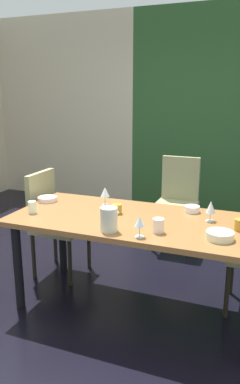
% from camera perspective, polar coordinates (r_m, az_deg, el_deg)
% --- Properties ---
extents(ground_plane, '(6.03, 5.61, 0.02)m').
position_cam_1_polar(ground_plane, '(3.37, -4.89, -15.11)').
color(ground_plane, black).
extents(back_panel_interior, '(2.44, 0.10, 2.82)m').
position_cam_1_polar(back_panel_interior, '(6.20, -8.85, 12.29)').
color(back_panel_interior, beige).
rests_on(back_panel_interior, ground_plane).
extents(dining_table, '(1.95, 0.89, 0.75)m').
position_cam_1_polar(dining_table, '(2.86, 2.83, -5.65)').
color(dining_table, brown).
rests_on(dining_table, ground_plane).
extents(chair_head_far, '(0.44, 0.45, 0.99)m').
position_cam_1_polar(chair_head_far, '(4.17, 8.76, -0.85)').
color(chair_head_far, gray).
rests_on(chair_head_far, ground_plane).
extents(chair_left_far, '(0.45, 0.44, 0.97)m').
position_cam_1_polar(chair_left_far, '(3.55, -10.14, -3.82)').
color(chair_left_far, gray).
rests_on(chair_left_far, ground_plane).
extents(wine_glass_south, '(0.07, 0.07, 0.14)m').
position_cam_1_polar(wine_glass_south, '(2.45, 2.99, -4.60)').
color(wine_glass_south, silver).
rests_on(wine_glass_south, dining_table).
extents(wine_glass_front, '(0.08, 0.08, 0.16)m').
position_cam_1_polar(wine_glass_front, '(3.14, -2.30, -0.04)').
color(wine_glass_front, silver).
rests_on(wine_glass_front, dining_table).
extents(wine_glass_west, '(0.07, 0.07, 0.15)m').
position_cam_1_polar(wine_glass_west, '(2.83, 13.66, -2.32)').
color(wine_glass_west, silver).
rests_on(wine_glass_west, dining_table).
extents(serving_bowl_near_shelf, '(0.18, 0.18, 0.05)m').
position_cam_1_polar(serving_bowl_near_shelf, '(2.52, 14.98, -6.41)').
color(serving_bowl_near_shelf, beige).
rests_on(serving_bowl_near_shelf, dining_table).
extents(serving_bowl_corner, '(0.17, 0.17, 0.04)m').
position_cam_1_polar(serving_bowl_corner, '(3.33, -11.00, -1.07)').
color(serving_bowl_corner, silver).
rests_on(serving_bowl_corner, dining_table).
extents(serving_bowl_north, '(0.12, 0.12, 0.05)m').
position_cam_1_polar(serving_bowl_north, '(3.03, 10.93, -2.57)').
color(serving_bowl_north, white).
rests_on(serving_bowl_north, dining_table).
extents(cup_left, '(0.08, 0.08, 0.08)m').
position_cam_1_polar(cup_left, '(2.72, 17.82, -4.78)').
color(cup_left, '#B9842A').
rests_on(cup_left, dining_table).
extents(cup_near_window, '(0.08, 0.08, 0.10)m').
position_cam_1_polar(cup_near_window, '(2.56, 5.85, -5.10)').
color(cup_near_window, '#FAE2CF').
rests_on(cup_near_window, dining_table).
extents(cup_right, '(0.07, 0.07, 0.10)m').
position_cam_1_polar(cup_right, '(3.03, -13.23, -2.26)').
color(cup_right, white).
rests_on(cup_right, dining_table).
extents(cup_center, '(0.08, 0.08, 0.07)m').
position_cam_1_polar(cup_center, '(2.95, -0.45, -2.55)').
color(cup_center, '#B68821').
rests_on(cup_center, dining_table).
extents(pitcher_east, '(0.14, 0.12, 0.17)m').
position_cam_1_polar(pitcher_east, '(2.56, -1.69, -4.15)').
color(pitcher_east, beige).
rests_on(pitcher_east, dining_table).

